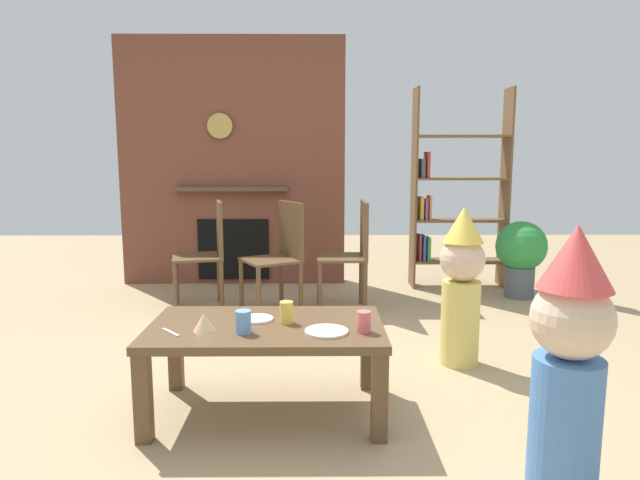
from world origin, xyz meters
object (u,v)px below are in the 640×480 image
child_in_pink (462,282)px  potted_plant_tall (521,252)px  birthday_cake_slice (204,322)px  child_with_cone_hat (569,360)px  dining_chair_left (209,248)px  dining_chair_middle (281,250)px  bookshelf (453,197)px  paper_cup_near_left (243,322)px  paper_cup_near_right (364,322)px  coffee_table (267,338)px  paper_plate_rear (257,319)px  paper_cup_center (286,312)px  paper_plate_front (327,331)px  dining_chair_right (353,249)px

child_in_pink → potted_plant_tall: bearing=-150.7°
birthday_cake_slice → child_with_cone_hat: bearing=-23.7°
child_in_pink → dining_chair_left: child_in_pink is taller
dining_chair_middle → potted_plant_tall: (2.12, 0.48, -0.10)m
bookshelf → paper_cup_near_left: bearing=-120.3°
paper_cup_near_right → child_with_cone_hat: size_ratio=0.10×
dining_chair_middle → potted_plant_tall: dining_chair_middle is taller
bookshelf → child_with_cone_hat: 3.46m
bookshelf → coffee_table: 3.15m
paper_plate_rear → dining_chair_left: 1.92m
paper_plate_rear → bookshelf: bearing=58.5°
birthday_cake_slice → dining_chair_left: size_ratio=0.11×
coffee_table → dining_chair_middle: size_ratio=1.25×
coffee_table → paper_cup_center: size_ratio=10.56×
coffee_table → paper_cup_near_right: (0.46, -0.12, 0.12)m
paper_cup_near_right → child_in_pink: size_ratio=0.10×
coffee_table → child_with_cone_hat: size_ratio=1.10×
bookshelf → paper_cup_near_right: (-1.10, -2.82, -0.37)m
paper_cup_near_right → potted_plant_tall: bearing=55.7°
paper_cup_near_left → potted_plant_tall: bearing=47.7°
child_with_cone_hat → child_in_pink: 1.36m
bookshelf → birthday_cake_slice: 3.37m
paper_cup_near_left → dining_chair_middle: size_ratio=0.12×
potted_plant_tall → coffee_table: bearing=-132.7°
birthday_cake_slice → potted_plant_tall: (2.36, 2.35, -0.08)m
paper_cup_near_right → dining_chair_middle: size_ratio=0.11×
dining_chair_left → paper_plate_front: bearing=101.5°
child_with_cone_hat → child_in_pink: child_with_cone_hat is taller
paper_plate_front → paper_plate_rear: same height
paper_cup_center → birthday_cake_slice: paper_cup_center is taller
bookshelf → paper_plate_rear: size_ratio=11.87×
bookshelf → paper_plate_rear: 3.11m
paper_plate_front → child_in_pink: (0.83, 0.77, 0.05)m
child_with_cone_hat → paper_plate_front: bearing=-2.5°
coffee_table → child_in_pink: 1.29m
dining_chair_middle → paper_cup_near_right: bearing=75.9°
paper_cup_near_left → dining_chair_left: dining_chair_left is taller
bookshelf → dining_chair_left: 2.37m
dining_chair_left → paper_cup_near_right: bearing=105.5°
coffee_table → paper_cup_center: bearing=11.3°
bookshelf → paper_plate_front: (-1.27, -2.83, -0.41)m
birthday_cake_slice → child_in_pink: bearing=28.0°
child_with_cone_hat → coffee_table: bearing=0.0°
paper_plate_rear → paper_cup_near_left: bearing=-101.5°
birthday_cake_slice → paper_plate_rear: bearing=36.5°
paper_plate_front → dining_chair_left: bearing=114.7°
paper_cup_near_left → dining_chair_middle: 1.91m
child_with_cone_hat → dining_chair_right: size_ratio=1.14×
paper_plate_front → child_with_cone_hat: bearing=-35.1°
paper_cup_center → paper_plate_front: paper_cup_center is taller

